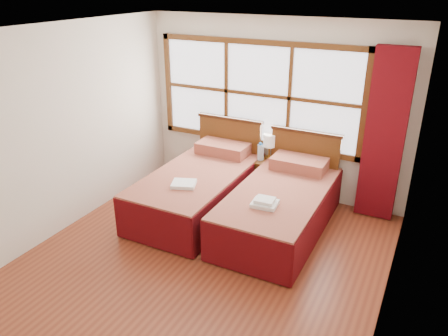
% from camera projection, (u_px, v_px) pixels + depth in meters
% --- Properties ---
extents(floor, '(4.50, 4.50, 0.00)m').
position_uv_depth(floor, '(199.00, 264.00, 5.08)').
color(floor, brown).
rests_on(floor, ground).
extents(ceiling, '(4.50, 4.50, 0.00)m').
position_uv_depth(ceiling, '(193.00, 32.00, 4.04)').
color(ceiling, white).
rests_on(ceiling, wall_back).
extents(wall_back, '(4.00, 0.00, 4.00)m').
position_uv_depth(wall_back, '(274.00, 109.00, 6.40)').
color(wall_back, silver).
rests_on(wall_back, floor).
extents(wall_left, '(0.00, 4.50, 4.50)m').
position_uv_depth(wall_left, '(56.00, 133.00, 5.39)').
color(wall_left, silver).
rests_on(wall_left, floor).
extents(wall_right, '(0.00, 4.50, 4.50)m').
position_uv_depth(wall_right, '(398.00, 202.00, 3.73)').
color(wall_right, silver).
rests_on(wall_right, floor).
extents(window, '(3.16, 0.06, 1.56)m').
position_uv_depth(window, '(257.00, 94.00, 6.39)').
color(window, white).
rests_on(window, wall_back).
extents(curtain, '(0.50, 0.16, 2.30)m').
position_uv_depth(curtain, '(385.00, 136.00, 5.67)').
color(curtain, maroon).
rests_on(curtain, wall_back).
extents(bed_left, '(1.14, 2.21, 1.11)m').
position_uv_depth(bed_left, '(200.00, 187.00, 6.19)').
color(bed_left, '#391B0B').
rests_on(bed_left, floor).
extents(bed_right, '(1.11, 2.15, 1.08)m').
position_uv_depth(bed_right, '(281.00, 206.00, 5.70)').
color(bed_right, '#391B0B').
rests_on(bed_right, floor).
extents(nightstand, '(0.43, 0.43, 0.57)m').
position_uv_depth(nightstand, '(263.00, 178.00, 6.60)').
color(nightstand, '#5A3313').
rests_on(nightstand, floor).
extents(towels_left, '(0.37, 0.35, 0.05)m').
position_uv_depth(towels_left, '(184.00, 184.00, 5.64)').
color(towels_left, white).
rests_on(towels_left, bed_left).
extents(towels_right, '(0.32, 0.29, 0.09)m').
position_uv_depth(towels_right, '(265.00, 203.00, 5.17)').
color(towels_right, white).
rests_on(towels_right, bed_right).
extents(lamp, '(0.19, 0.19, 0.37)m').
position_uv_depth(lamp, '(270.00, 141.00, 6.49)').
color(lamp, gold).
rests_on(lamp, nightstand).
extents(bottle_near, '(0.07, 0.07, 0.25)m').
position_uv_depth(bottle_near, '(262.00, 153.00, 6.46)').
color(bottle_near, silver).
rests_on(bottle_near, nightstand).
extents(bottle_far, '(0.07, 0.07, 0.27)m').
position_uv_depth(bottle_far, '(260.00, 152.00, 6.45)').
color(bottle_far, silver).
rests_on(bottle_far, nightstand).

